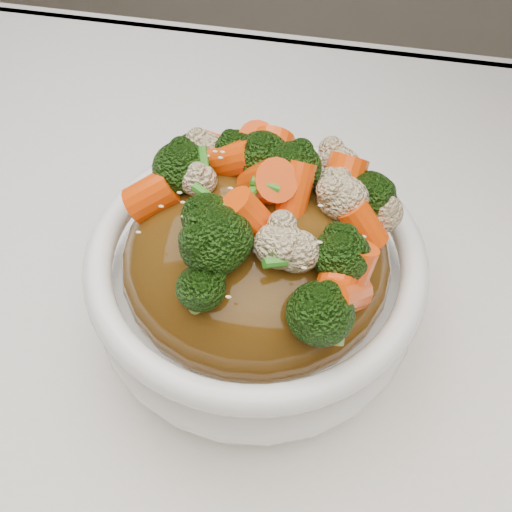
% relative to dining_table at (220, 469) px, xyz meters
% --- Properties ---
extents(dining_table, '(1.20, 0.80, 0.75)m').
position_rel_dining_table_xyz_m(dining_table, '(0.00, 0.00, 0.00)').
color(dining_table, brown).
rests_on(dining_table, floor).
extents(tablecloth, '(1.20, 0.80, 0.04)m').
position_rel_dining_table_xyz_m(tablecloth, '(0.00, 0.00, 0.35)').
color(tablecloth, white).
rests_on(tablecloth, dining_table).
extents(bowl, '(0.28, 0.28, 0.09)m').
position_rel_dining_table_xyz_m(bowl, '(0.05, -0.00, 0.42)').
color(bowl, white).
rests_on(bowl, tablecloth).
extents(sauce_base, '(0.22, 0.22, 0.10)m').
position_rel_dining_table_xyz_m(sauce_base, '(0.05, -0.00, 0.45)').
color(sauce_base, '#4D2F0D').
rests_on(sauce_base, bowl).
extents(carrots, '(0.22, 0.22, 0.05)m').
position_rel_dining_table_xyz_m(carrots, '(0.05, -0.00, 0.52)').
color(carrots, '#F44A07').
rests_on(carrots, sauce_base).
extents(broccoli, '(0.22, 0.22, 0.05)m').
position_rel_dining_table_xyz_m(broccoli, '(0.05, -0.00, 0.52)').
color(broccoli, black).
rests_on(broccoli, sauce_base).
extents(cauliflower, '(0.22, 0.22, 0.04)m').
position_rel_dining_table_xyz_m(cauliflower, '(0.05, -0.00, 0.52)').
color(cauliflower, beige).
rests_on(cauliflower, sauce_base).
extents(scallions, '(0.16, 0.16, 0.02)m').
position_rel_dining_table_xyz_m(scallions, '(0.05, -0.00, 0.52)').
color(scallions, '#2D7A1C').
rests_on(scallions, sauce_base).
extents(sesame_seeds, '(0.20, 0.20, 0.01)m').
position_rel_dining_table_xyz_m(sesame_seeds, '(0.05, -0.00, 0.52)').
color(sesame_seeds, beige).
rests_on(sesame_seeds, sauce_base).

